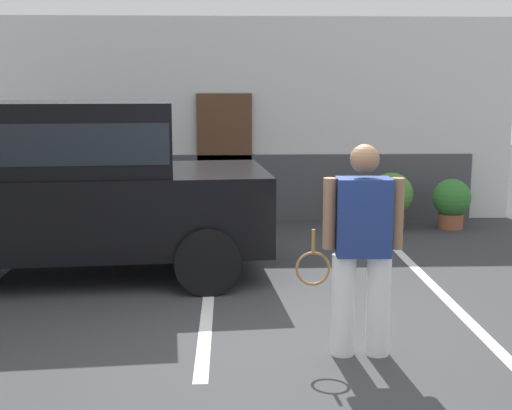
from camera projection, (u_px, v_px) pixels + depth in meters
name	position (u px, v px, depth m)	size (l,w,h in m)	color
ground_plane	(290.00, 348.00, 5.99)	(40.00, 40.00, 0.00)	#38383A
parking_stripe_1	(209.00, 297.00, 7.44)	(0.12, 4.40, 0.01)	silver
parking_stripe_2	(441.00, 294.00, 7.53)	(0.12, 4.40, 0.01)	silver
house_frontage	(259.00, 126.00, 11.54)	(8.40, 0.40, 3.32)	white
parked_suv	(60.00, 180.00, 8.08)	(4.75, 2.49, 2.05)	black
tennis_player_man	(362.00, 248.00, 5.71)	(0.91, 0.29, 1.78)	white
potted_plant_by_porch	(391.00, 198.00, 10.89)	(0.67, 0.67, 0.89)	brown
potted_plant_secondary	(451.00, 201.00, 10.90)	(0.60, 0.60, 0.79)	#9E5638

